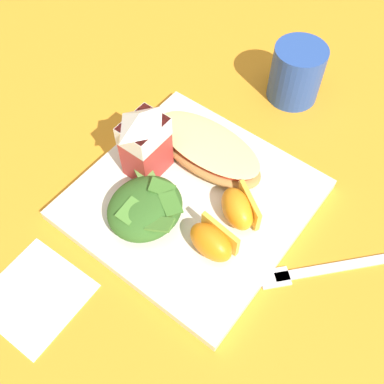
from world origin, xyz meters
name	(u,v)px	position (x,y,z in m)	size (l,w,h in m)	color
ground	(192,203)	(0.00, 0.00, 0.00)	(3.00, 3.00, 0.00)	orange
white_plate	(192,199)	(0.00, 0.00, 0.01)	(0.28, 0.28, 0.02)	white
cheesy_pizza_bread	(208,150)	(0.06, 0.02, 0.03)	(0.09, 0.17, 0.04)	#B77F42
green_salad_pile	(145,208)	(-0.06, 0.03, 0.04)	(0.10, 0.10, 0.04)	#336023
milk_carton	(144,141)	(0.00, 0.08, 0.08)	(0.06, 0.05, 0.11)	#B7332D
orange_wedge_front	(212,241)	(-0.05, -0.07, 0.04)	(0.04, 0.06, 0.04)	orange
orange_wedge_middle	(239,208)	(0.01, -0.07, 0.04)	(0.06, 0.07, 0.04)	orange
paper_napkin	(35,295)	(-0.22, 0.07, 0.00)	(0.11, 0.11, 0.00)	white
metal_fork	(322,269)	(0.02, -0.19, 0.00)	(0.15, 0.14, 0.01)	silver
drinking_blue_cup	(294,72)	(0.26, 0.00, 0.04)	(0.08, 0.08, 0.09)	#284CA3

